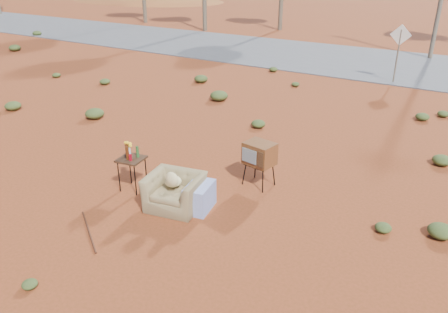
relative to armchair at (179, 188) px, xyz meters
The scene contains 9 objects.
ground 0.48m from the armchair, 106.46° to the right, with size 140.00×140.00×0.00m, color maroon.
highway 14.77m from the armchair, 90.27° to the left, with size 140.00×7.00×0.04m, color #565659.
dirt_mound 45.22m from the armchair, 131.68° to the left, with size 26.00×18.00×2.00m, color #935323.
armchair is the anchor object (origin of this frame).
tv_unit 1.85m from the armchair, 61.41° to the left, with size 0.67×0.58×0.97m.
side_table 1.34m from the armchair, behind, with size 0.56×0.56×1.00m.
rusty_bar 1.80m from the armchair, 119.31° to the right, with size 0.04×0.04×1.39m, color #4A2313.
road_sign 11.90m from the armchair, 83.07° to the left, with size 0.78×0.06×2.19m.
scrub_patch 4.28m from the armchair, 102.08° to the left, with size 17.49×8.07×0.33m.
Camera 1 is at (4.63, -5.52, 4.41)m, focal length 35.00 mm.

